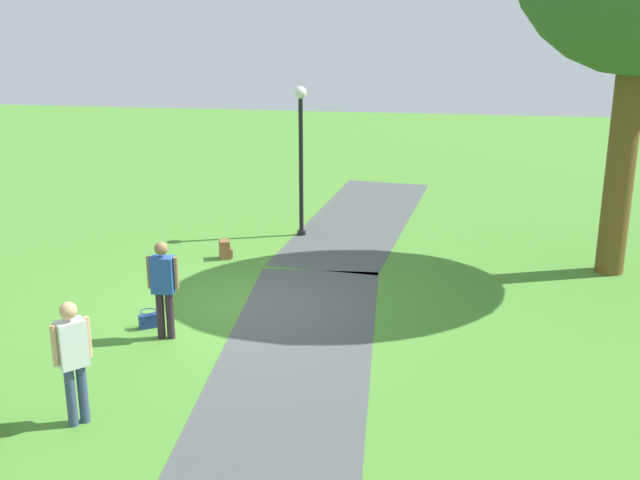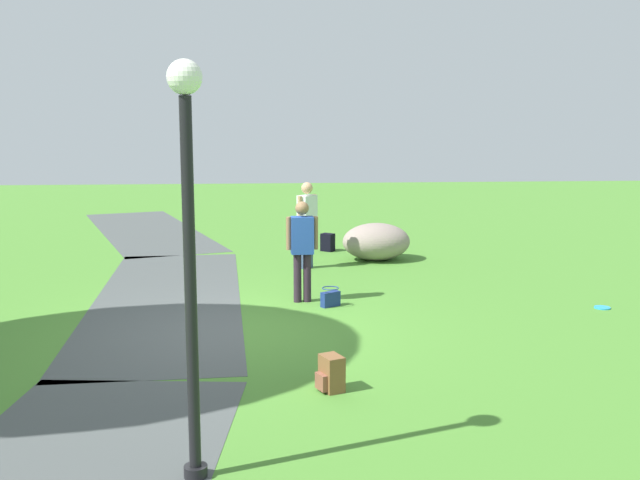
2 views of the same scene
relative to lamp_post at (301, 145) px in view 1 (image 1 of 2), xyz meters
name	(u,v)px [view 1 (image 1 of 2)]	position (x,y,z in m)	size (l,w,h in m)	color
ground_plane	(251,306)	(4.45, -0.19, -2.13)	(48.00, 48.00, 0.00)	#49832E
footpath_segment_near	(361,218)	(-1.57, 1.24, -2.13)	(8.22, 3.28, 0.01)	#484D4C
footpath_segment_mid	(296,356)	(6.40, 0.97, -2.13)	(8.10, 2.75, 0.01)	#484D4C
lamp_post	(301,145)	(0.00, 0.00, 0.00)	(0.28, 0.28, 3.45)	black
woman_with_handbag	(163,283)	(6.01, -1.26, -1.17)	(0.26, 0.52, 1.66)	#2E202D
man_near_boulder	(73,354)	(8.79, -1.52, -1.13)	(0.42, 0.42, 1.73)	#37456A
handbag_on_grass	(148,320)	(5.66, -1.69, -1.99)	(0.38, 0.38, 0.31)	navy
spare_backpack_on_lawn	(225,250)	(1.92, -1.33, -1.94)	(0.34, 0.33, 0.40)	brown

